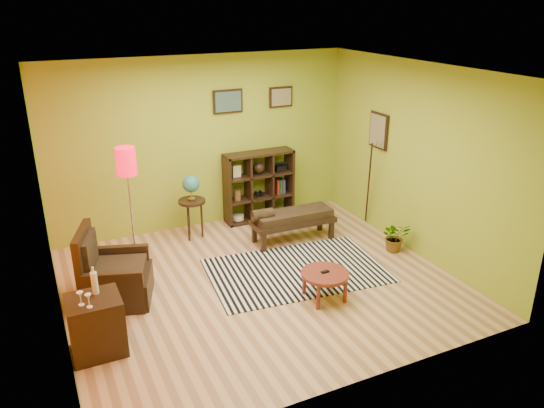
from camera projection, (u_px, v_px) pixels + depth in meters
name	position (u px, v px, depth m)	size (l,w,h in m)	color
ground	(260.00, 282.00, 7.19)	(5.00, 5.00, 0.00)	tan
room_shell	(251.00, 155.00, 6.51)	(5.04, 4.54, 2.82)	#92AC2C
zebra_rug	(296.00, 270.00, 7.49)	(2.43, 1.55, 0.01)	white
coffee_table	(325.00, 276.00, 6.69)	(0.61, 0.61, 0.39)	maroon
armchair	(113.00, 279.00, 6.68)	(1.01, 1.00, 0.98)	black
side_cabinet	(96.00, 325.00, 5.67)	(0.56, 0.50, 0.97)	black
floor_lamp	(127.00, 173.00, 6.90)	(0.27, 0.27, 1.82)	silver
globe_table	(191.00, 191.00, 8.25)	(0.43, 0.43, 1.05)	black
cube_shelf	(260.00, 186.00, 9.05)	(1.20, 0.35, 1.20)	black
bench	(291.00, 218.00, 8.27)	(1.35, 0.51, 0.61)	black
potted_plant	(395.00, 240.00, 8.02)	(0.42, 0.47, 0.36)	#26661E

